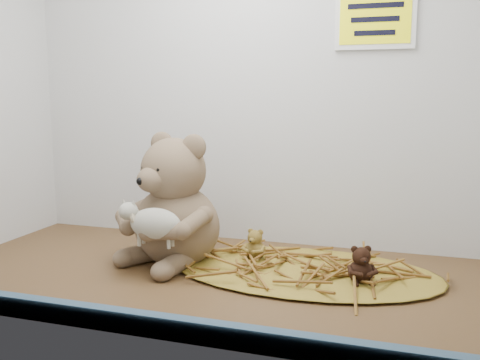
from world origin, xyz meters
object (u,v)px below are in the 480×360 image
(main_teddy, at_px, (176,199))
(toy_lamb, at_px, (155,224))
(mini_teddy_tan, at_px, (255,243))
(mini_teddy_brown, at_px, (361,263))

(main_teddy, height_order, toy_lamb, main_teddy)
(main_teddy, xyz_separation_m, toy_lamb, (0.00, -0.11, -0.03))
(mini_teddy_tan, bearing_deg, toy_lamb, -127.01)
(main_teddy, relative_size, toy_lamb, 2.03)
(mini_teddy_tan, xyz_separation_m, mini_teddy_brown, (0.24, -0.09, 0.00))
(main_teddy, xyz_separation_m, mini_teddy_tan, (0.17, 0.05, -0.10))
(toy_lamb, bearing_deg, mini_teddy_tan, 43.31)
(toy_lamb, distance_m, mini_teddy_tan, 0.24)
(main_teddy, distance_m, mini_teddy_brown, 0.43)
(mini_teddy_tan, bearing_deg, mini_teddy_brown, -9.91)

